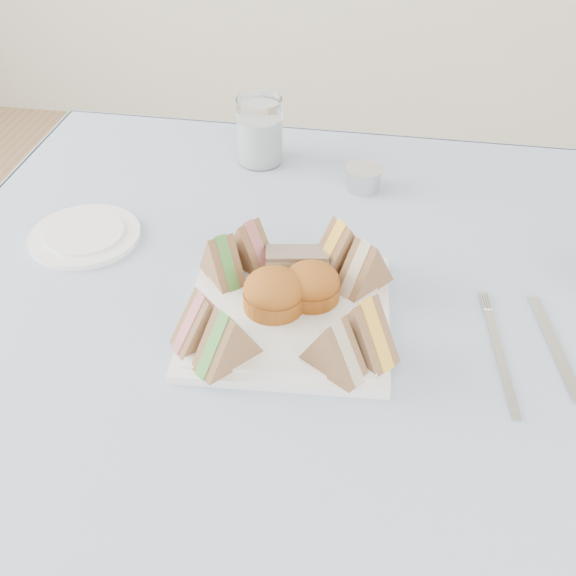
# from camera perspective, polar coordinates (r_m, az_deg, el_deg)

# --- Properties ---
(table) EXTENTS (0.90, 0.90, 0.74)m
(table) POSITION_cam_1_polar(r_m,az_deg,el_deg) (1.21, -0.09, -15.33)
(table) COLOR brown
(table) RESTS_ON floor
(tablecloth) EXTENTS (1.02, 1.02, 0.01)m
(tablecloth) POSITION_cam_1_polar(r_m,az_deg,el_deg) (0.93, -0.11, -1.70)
(tablecloth) COLOR #92ACC9
(tablecloth) RESTS_ON table
(serving_plate) EXTENTS (0.27, 0.27, 0.01)m
(serving_plate) POSITION_cam_1_polar(r_m,az_deg,el_deg) (0.91, -0.00, -2.17)
(serving_plate) COLOR white
(serving_plate) RESTS_ON tablecloth
(sandwich_fl_a) EXTENTS (0.08, 0.08, 0.07)m
(sandwich_fl_a) POSITION_cam_1_polar(r_m,az_deg,el_deg) (0.85, -6.66, -2.32)
(sandwich_fl_a) COLOR #A16949
(sandwich_fl_a) RESTS_ON serving_plate
(sandwich_fl_b) EXTENTS (0.08, 0.09, 0.07)m
(sandwich_fl_b) POSITION_cam_1_polar(r_m,az_deg,el_deg) (0.82, -4.88, -3.89)
(sandwich_fl_b) COLOR #A16949
(sandwich_fl_b) RESTS_ON serving_plate
(sandwich_fr_a) EXTENTS (0.09, 0.09, 0.08)m
(sandwich_fr_a) POSITION_cam_1_polar(r_m,az_deg,el_deg) (0.83, 5.98, -2.96)
(sandwich_fr_a) COLOR #A16949
(sandwich_fr_a) RESTS_ON serving_plate
(sandwich_fr_b) EXTENTS (0.09, 0.07, 0.07)m
(sandwich_fr_b) POSITION_cam_1_polar(r_m,az_deg,el_deg) (0.81, 3.66, -4.51)
(sandwich_fr_b) COLOR #A16949
(sandwich_fr_b) RESTS_ON serving_plate
(sandwich_bl_a) EXTENTS (0.08, 0.08, 0.07)m
(sandwich_bl_a) POSITION_cam_1_polar(r_m,az_deg,el_deg) (0.94, -5.27, 2.44)
(sandwich_bl_a) COLOR #A16949
(sandwich_bl_a) RESTS_ON serving_plate
(sandwich_bl_b) EXTENTS (0.09, 0.08, 0.07)m
(sandwich_bl_b) POSITION_cam_1_polar(r_m,az_deg,el_deg) (0.96, -3.08, 3.53)
(sandwich_bl_b) COLOR #A16949
(sandwich_bl_b) RESTS_ON serving_plate
(sandwich_br_a) EXTENTS (0.08, 0.09, 0.07)m
(sandwich_br_a) POSITION_cam_1_polar(r_m,az_deg,el_deg) (0.93, 6.08, 1.88)
(sandwich_br_a) COLOR #A16949
(sandwich_br_a) RESTS_ON serving_plate
(sandwich_br_b) EXTENTS (0.09, 0.09, 0.08)m
(sandwich_br_b) POSITION_cam_1_polar(r_m,az_deg,el_deg) (0.95, 4.20, 3.30)
(sandwich_br_b) COLOR #A16949
(sandwich_br_b) RESTS_ON serving_plate
(scone_left) EXTENTS (0.09, 0.09, 0.05)m
(scone_left) POSITION_cam_1_polar(r_m,az_deg,el_deg) (0.89, -1.13, -0.35)
(scone_left) COLOR #A96C29
(scone_left) RESTS_ON serving_plate
(scone_right) EXTENTS (0.09, 0.09, 0.05)m
(scone_right) POSITION_cam_1_polar(r_m,az_deg,el_deg) (0.91, 1.87, 0.28)
(scone_right) COLOR #A96C29
(scone_right) RESTS_ON serving_plate
(pastry_slice) EXTENTS (0.09, 0.05, 0.04)m
(pastry_slice) POSITION_cam_1_polar(r_m,az_deg,el_deg) (0.95, 0.72, 1.98)
(pastry_slice) COLOR beige
(pastry_slice) RESTS_ON serving_plate
(side_plate) EXTENTS (0.21, 0.21, 0.01)m
(side_plate) POSITION_cam_1_polar(r_m,az_deg,el_deg) (1.09, -15.74, 3.99)
(side_plate) COLOR white
(side_plate) RESTS_ON tablecloth
(water_glass) EXTENTS (0.10, 0.10, 0.11)m
(water_glass) POSITION_cam_1_polar(r_m,az_deg,el_deg) (1.23, -2.25, 12.31)
(water_glass) COLOR white
(water_glass) RESTS_ON tablecloth
(tea_strainer) EXTENTS (0.06, 0.06, 0.03)m
(tea_strainer) POSITION_cam_1_polar(r_m,az_deg,el_deg) (1.17, 6.02, 8.50)
(tea_strainer) COLOR beige
(tea_strainer) RESTS_ON tablecloth
(knife) EXTENTS (0.05, 0.18, 0.00)m
(knife) POSITION_cam_1_polar(r_m,az_deg,el_deg) (0.93, 20.30, -4.32)
(knife) COLOR beige
(knife) RESTS_ON tablecloth
(fork) EXTENTS (0.03, 0.18, 0.00)m
(fork) POSITION_cam_1_polar(r_m,az_deg,el_deg) (0.89, 16.48, -5.52)
(fork) COLOR beige
(fork) RESTS_ON tablecloth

